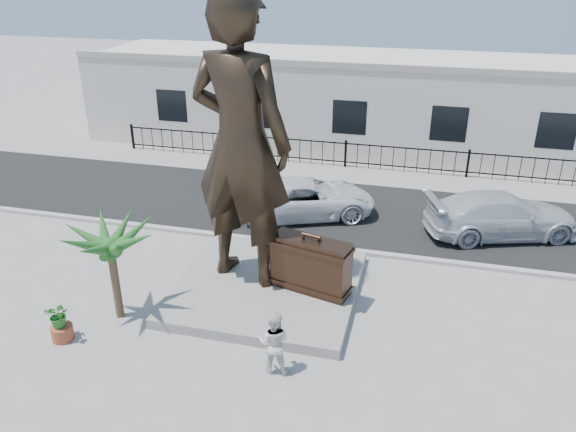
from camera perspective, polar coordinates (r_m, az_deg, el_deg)
name	(u,v)px	position (r m, az deg, el deg)	size (l,w,h in m)	color
ground	(270,323)	(15.52, -1.87, -10.78)	(100.00, 100.00, 0.00)	#9E9991
street	(326,207)	(22.31, 3.84, 0.94)	(40.00, 7.00, 0.01)	black
curb	(306,246)	(19.20, 1.86, -3.02)	(40.00, 0.25, 0.12)	#A5A399
far_sidewalk	(342,172)	(25.97, 5.52, 4.43)	(40.00, 2.50, 0.02)	#9E9991
plinth	(267,287)	(16.75, -2.10, -7.21)	(5.20, 5.20, 0.30)	gray
fence	(345,155)	(26.52, 5.86, 6.20)	(22.00, 0.10, 1.20)	black
building	(360,100)	(30.09, 7.29, 11.56)	(28.00, 7.00, 4.40)	silver
statue	(241,144)	(15.43, -4.83, 7.34)	(3.00, 1.97, 8.23)	black
suitcase	(311,265)	(15.95, 2.32, -5.00)	(2.27, 0.72, 1.60)	#311F15
tourist	(274,342)	(13.50, -1.42, -12.70)	(0.79, 0.61, 1.62)	silver
car_white	(307,198)	(21.26, 1.94, 1.85)	(2.37, 5.14, 1.43)	silver
car_silver	(502,215)	(21.09, 20.87, 0.10)	(2.16, 5.32, 1.54)	silver
worker	(252,142)	(26.90, -3.71, 7.48)	(1.28, 0.74, 1.98)	#FF4A0D
palm_tree	(121,316)	(16.44, -16.64, -9.68)	(1.80, 1.80, 3.20)	#23561F
planter	(62,333)	(15.93, -21.94, -10.94)	(0.56, 0.56, 0.40)	#9E4529
shrub	(59,315)	(15.63, -22.25, -9.31)	(0.62, 0.54, 0.69)	#266822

